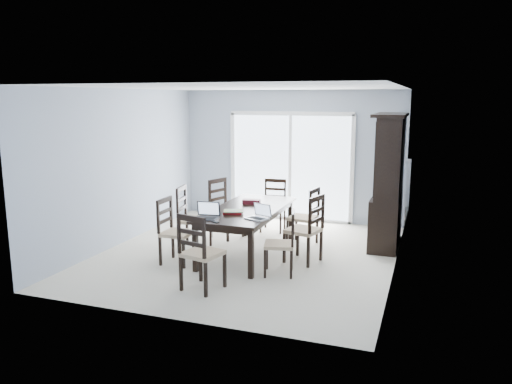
{
  "coord_description": "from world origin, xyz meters",
  "views": [
    {
      "loc": [
        2.66,
        -7.13,
        2.45
      ],
      "look_at": [
        0.14,
        0.0,
        1.02
      ],
      "focal_mm": 35.0,
      "sensor_mm": 36.0,
      "label": 1
    }
  ],
  "objects_px": {
    "chair_left_far": "(222,202)",
    "hot_tub": "(265,188)",
    "laptop_dark": "(206,215)",
    "china_hutch": "(389,182)",
    "chair_end_near": "(197,245)",
    "chair_right_mid": "(309,222)",
    "chair_left_mid": "(189,211)",
    "chair_end_far": "(274,199)",
    "chair_right_near": "(285,236)",
    "cell_phone": "(215,222)",
    "dining_table": "(248,213)",
    "laptop_silver": "(257,216)",
    "chair_left_near": "(172,224)",
    "chair_right_far": "(308,210)",
    "game_box": "(252,202)"
  },
  "relations": [
    {
      "from": "chair_left_far",
      "to": "hot_tub",
      "type": "height_order",
      "value": "chair_left_far"
    },
    {
      "from": "laptop_dark",
      "to": "hot_tub",
      "type": "distance_m",
      "value": 4.34
    },
    {
      "from": "china_hutch",
      "to": "chair_end_near",
      "type": "xyz_separation_m",
      "value": [
        -2.08,
        -2.91,
        -0.45
      ]
    },
    {
      "from": "chair_right_mid",
      "to": "chair_end_near",
      "type": "height_order",
      "value": "chair_right_mid"
    },
    {
      "from": "chair_left_mid",
      "to": "chair_end_far",
      "type": "xyz_separation_m",
      "value": [
        0.95,
        1.61,
        -0.05
      ]
    },
    {
      "from": "china_hutch",
      "to": "chair_left_mid",
      "type": "distance_m",
      "value": 3.32
    },
    {
      "from": "chair_right_near",
      "to": "chair_end_near",
      "type": "relative_size",
      "value": 0.89
    },
    {
      "from": "chair_right_mid",
      "to": "laptop_dark",
      "type": "height_order",
      "value": "chair_right_mid"
    },
    {
      "from": "chair_end_far",
      "to": "china_hutch",
      "type": "bearing_deg",
      "value": 166.63
    },
    {
      "from": "chair_left_far",
      "to": "chair_end_near",
      "type": "relative_size",
      "value": 1.01
    },
    {
      "from": "chair_left_mid",
      "to": "cell_phone",
      "type": "bearing_deg",
      "value": 33.51
    },
    {
      "from": "china_hutch",
      "to": "chair_right_mid",
      "type": "xyz_separation_m",
      "value": [
        -1.01,
        -1.34,
        -0.44
      ]
    },
    {
      "from": "dining_table",
      "to": "chair_end_near",
      "type": "relative_size",
      "value": 1.86
    },
    {
      "from": "laptop_silver",
      "to": "hot_tub",
      "type": "xyz_separation_m",
      "value": [
        -1.23,
        4.05,
        -0.37
      ]
    },
    {
      "from": "cell_phone",
      "to": "laptop_silver",
      "type": "bearing_deg",
      "value": 62.44
    },
    {
      "from": "chair_left_near",
      "to": "chair_right_mid",
      "type": "xyz_separation_m",
      "value": [
        1.95,
        0.66,
        0.03
      ]
    },
    {
      "from": "chair_left_near",
      "to": "chair_left_mid",
      "type": "relative_size",
      "value": 0.95
    },
    {
      "from": "chair_right_near",
      "to": "laptop_silver",
      "type": "distance_m",
      "value": 0.5
    },
    {
      "from": "china_hutch",
      "to": "chair_end_far",
      "type": "distance_m",
      "value": 2.16
    },
    {
      "from": "china_hutch",
      "to": "chair_left_near",
      "type": "xyz_separation_m",
      "value": [
        -2.96,
        -2.0,
        -0.47
      ]
    },
    {
      "from": "chair_left_mid",
      "to": "chair_right_far",
      "type": "bearing_deg",
      "value": 105.35
    },
    {
      "from": "chair_right_far",
      "to": "cell_phone",
      "type": "bearing_deg",
      "value": 161.72
    },
    {
      "from": "cell_phone",
      "to": "chair_left_far",
      "type": "bearing_deg",
      "value": 135.16
    },
    {
      "from": "chair_right_mid",
      "to": "laptop_silver",
      "type": "xyz_separation_m",
      "value": [
        -0.64,
        -0.54,
        0.17
      ]
    },
    {
      "from": "dining_table",
      "to": "laptop_dark",
      "type": "bearing_deg",
      "value": -109.44
    },
    {
      "from": "hot_tub",
      "to": "laptop_dark",
      "type": "bearing_deg",
      "value": -82.77
    },
    {
      "from": "chair_left_mid",
      "to": "chair_end_near",
      "type": "distance_m",
      "value": 1.89
    },
    {
      "from": "chair_right_near",
      "to": "chair_right_mid",
      "type": "height_order",
      "value": "chair_right_mid"
    },
    {
      "from": "cell_phone",
      "to": "chair_end_near",
      "type": "bearing_deg",
      "value": -61.29
    },
    {
      "from": "chair_right_near",
      "to": "laptop_silver",
      "type": "bearing_deg",
      "value": 69.54
    },
    {
      "from": "chair_left_near",
      "to": "cell_phone",
      "type": "relative_size",
      "value": 10.16
    },
    {
      "from": "chair_right_mid",
      "to": "game_box",
      "type": "xyz_separation_m",
      "value": [
        -1.06,
        0.41,
        0.15
      ]
    },
    {
      "from": "chair_end_near",
      "to": "hot_tub",
      "type": "relative_size",
      "value": 0.64
    },
    {
      "from": "chair_left_near",
      "to": "laptop_dark",
      "type": "distance_m",
      "value": 0.67
    },
    {
      "from": "chair_left_near",
      "to": "chair_end_far",
      "type": "bearing_deg",
      "value": 159.31
    },
    {
      "from": "china_hutch",
      "to": "chair_left_far",
      "type": "bearing_deg",
      "value": -171.72
    },
    {
      "from": "china_hutch",
      "to": "chair_end_near",
      "type": "relative_size",
      "value": 1.86
    },
    {
      "from": "chair_right_near",
      "to": "game_box",
      "type": "height_order",
      "value": "chair_right_near"
    },
    {
      "from": "chair_left_far",
      "to": "hot_tub",
      "type": "distance_m",
      "value": 2.58
    },
    {
      "from": "chair_end_far",
      "to": "chair_left_mid",
      "type": "bearing_deg",
      "value": 55.03
    },
    {
      "from": "chair_end_far",
      "to": "cell_phone",
      "type": "xyz_separation_m",
      "value": [
        -0.05,
        -2.58,
        0.17
      ]
    },
    {
      "from": "chair_left_far",
      "to": "chair_end_near",
      "type": "bearing_deg",
      "value": 36.14
    },
    {
      "from": "chair_left_far",
      "to": "chair_right_near",
      "type": "xyz_separation_m",
      "value": [
        1.6,
        -1.52,
        -0.07
      ]
    },
    {
      "from": "chair_right_near",
      "to": "hot_tub",
      "type": "xyz_separation_m",
      "value": [
        -1.67,
        4.1,
        -0.13
      ]
    },
    {
      "from": "dining_table",
      "to": "chair_left_mid",
      "type": "xyz_separation_m",
      "value": [
        -1.01,
        -0.03,
        -0.04
      ]
    },
    {
      "from": "dining_table",
      "to": "laptop_dark",
      "type": "height_order",
      "value": "laptop_dark"
    },
    {
      "from": "chair_left_near",
      "to": "chair_end_near",
      "type": "bearing_deg",
      "value": 43.66
    },
    {
      "from": "chair_right_mid",
      "to": "china_hutch",
      "type": "bearing_deg",
      "value": -22.28
    },
    {
      "from": "chair_right_mid",
      "to": "dining_table",
      "type": "bearing_deg",
      "value": 99.92
    },
    {
      "from": "chair_end_near",
      "to": "laptop_dark",
      "type": "xyz_separation_m",
      "value": [
        -0.25,
        0.79,
        0.18
      ]
    }
  ]
}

